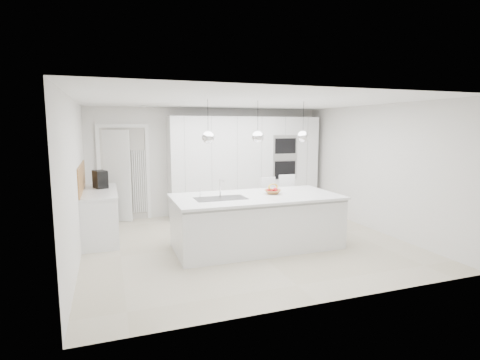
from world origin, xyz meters
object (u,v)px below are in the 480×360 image
object	(u,v)px
espresso_machine	(100,179)
bar_stool_left	(271,205)
island_base	(257,223)
fruit_bowl	(273,192)
bar_stool_right	(290,203)

from	to	relation	value
espresso_machine	bar_stool_left	bearing A→B (deg)	-36.44
island_base	bar_stool_left	distance (m)	1.06
espresso_machine	bar_stool_left	size ratio (longest dim) A/B	0.32
bar_stool_left	island_base	bearing A→B (deg)	-138.50
espresso_machine	island_base	bearing A→B (deg)	-55.16
fruit_bowl	espresso_machine	xyz separation A→B (m)	(-2.87, 1.69, 0.13)
bar_stool_right	bar_stool_left	bearing A→B (deg)	-174.18
bar_stool_left	bar_stool_right	distance (m)	0.43
fruit_bowl	bar_stool_left	world-z (taller)	bar_stool_left
fruit_bowl	bar_stool_left	distance (m)	0.90
fruit_bowl	espresso_machine	bearing A→B (deg)	149.44
island_base	espresso_machine	world-z (taller)	espresso_machine
espresso_machine	bar_stool_right	size ratio (longest dim) A/B	0.31
espresso_machine	bar_stool_right	bearing A→B (deg)	-34.26
island_base	bar_stool_right	size ratio (longest dim) A/B	2.56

